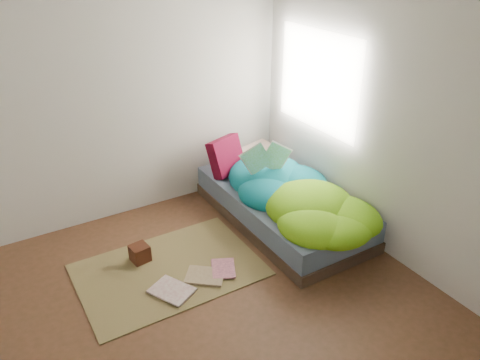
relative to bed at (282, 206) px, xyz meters
name	(u,v)px	position (x,y,z in m)	size (l,w,h in m)	color
ground	(212,300)	(-1.22, -0.72, -0.17)	(3.50, 3.50, 0.00)	#49311C
room_walls	(207,116)	(-1.21, -0.71, 1.46)	(3.54, 3.54, 2.62)	beige
bed	(282,206)	(0.00, 0.00, 0.00)	(1.00, 2.00, 0.34)	#3D2D21
duvet	(296,186)	(0.00, -0.22, 0.34)	(0.96, 1.84, 0.34)	#075674
rug	(169,270)	(-1.37, -0.17, -0.16)	(1.60, 1.10, 0.01)	brown
pillow_floral	(257,154)	(0.22, 0.82, 0.23)	(0.52, 0.32, 0.12)	beige
pillow_magenta	(226,156)	(-0.27, 0.69, 0.38)	(0.41, 0.13, 0.41)	#450422
open_book	(266,149)	(-0.13, 0.12, 0.64)	(0.43, 0.09, 0.26)	#2F8B2D
wooden_box	(140,253)	(-1.54, 0.10, -0.08)	(0.16, 0.16, 0.16)	#33140B
floor_book_a	(162,300)	(-1.59, -0.52, -0.14)	(0.26, 0.35, 0.03)	silver
floor_book_b	(211,270)	(-1.05, -0.39, -0.14)	(0.21, 0.28, 0.03)	pink
floor_book_c	(202,285)	(-1.22, -0.53, -0.14)	(0.25, 0.34, 0.03)	tan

